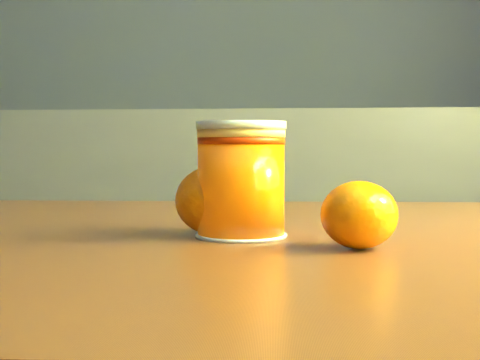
# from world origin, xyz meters

# --- Properties ---
(table) EXTENTS (1.03, 0.75, 0.74)m
(table) POSITION_xyz_m (0.97, 0.27, 0.65)
(table) COLOR brown
(table) RESTS_ON ground
(juice_glass) EXTENTS (0.08, 0.08, 0.10)m
(juice_glass) POSITION_xyz_m (0.95, 0.25, 0.79)
(juice_glass) COLOR #EA5D04
(juice_glass) RESTS_ON table
(orange_front) EXTENTS (0.09, 0.09, 0.06)m
(orange_front) POSITION_xyz_m (0.92, 0.26, 0.77)
(orange_front) COLOR orange
(orange_front) RESTS_ON table
(orange_back) EXTENTS (0.07, 0.07, 0.05)m
(orange_back) POSITION_xyz_m (1.04, 0.19, 0.77)
(orange_back) COLOR orange
(orange_back) RESTS_ON table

